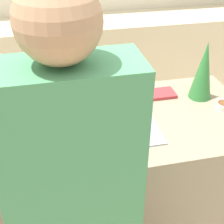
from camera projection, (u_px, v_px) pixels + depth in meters
The scene contains 12 objects.
ground_plane at pixel (112, 222), 2.23m from camera, with size 12.00×12.00×0.00m, color #C6B28E.
back_cabinet_block at pixel (79, 65), 3.33m from camera, with size 6.00×0.60×0.94m.
kitchen_island at pixel (113, 178), 1.98m from camera, with size 1.64×0.80×0.88m.
baking_tray at pixel (116, 131), 1.65m from camera, with size 0.47×0.32×0.01m.
gingerbread_house at pixel (116, 115), 1.59m from camera, with size 0.20×0.15×0.26m.
decorative_tree at pixel (203, 71), 1.87m from camera, with size 0.14×0.14×0.36m.
candy_bowl_front_corner at pixel (13, 125), 1.66m from camera, with size 0.10×0.10×0.04m.
candy_bowl_center_rear at pixel (224, 105), 1.84m from camera, with size 0.10×0.10×0.04m.
candy_bowl_beside_tree at pixel (113, 96), 1.91m from camera, with size 0.13×0.13×0.05m.
candy_bowl_far_left at pixel (23, 111), 1.78m from camera, with size 0.11×0.11×0.05m.
cookbook at pixel (159, 94), 1.97m from camera, with size 0.20×0.13×0.02m.
person at pixel (76, 213), 1.19m from camera, with size 0.46×0.58×1.76m.
Camera 1 is at (-0.31, -1.39, 1.88)m, focal length 50.00 mm.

